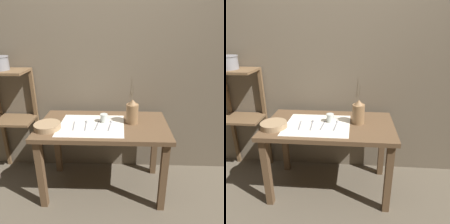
# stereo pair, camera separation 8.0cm
# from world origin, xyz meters

# --- Properties ---
(ground_plane) EXTENTS (12.00, 12.00, 0.00)m
(ground_plane) POSITION_xyz_m (0.00, 0.00, 0.00)
(ground_plane) COLOR brown
(stone_wall_back) EXTENTS (7.00, 0.06, 2.40)m
(stone_wall_back) POSITION_xyz_m (0.00, 0.44, 1.20)
(stone_wall_back) COLOR #6B5E4C
(stone_wall_back) RESTS_ON ground_plane
(wooden_table) EXTENTS (1.19, 0.66, 0.72)m
(wooden_table) POSITION_xyz_m (0.00, 0.00, 0.62)
(wooden_table) COLOR brown
(wooden_table) RESTS_ON ground_plane
(wooden_shelf_unit) EXTENTS (0.44, 0.31, 1.17)m
(wooden_shelf_unit) POSITION_xyz_m (-0.98, 0.28, 0.80)
(wooden_shelf_unit) COLOR brown
(wooden_shelf_unit) RESTS_ON ground_plane
(linen_cloth) EXTENTS (0.59, 0.48, 0.00)m
(linen_cloth) POSITION_xyz_m (-0.10, -0.04, 0.73)
(linen_cloth) COLOR silver
(linen_cloth) RESTS_ON wooden_table
(pitcher_with_flowers) EXTENTS (0.11, 0.11, 0.44)m
(pitcher_with_flowers) POSITION_xyz_m (0.27, 0.03, 0.83)
(pitcher_with_flowers) COLOR olive
(pitcher_with_flowers) RESTS_ON wooden_table
(wooden_bowl) EXTENTS (0.23, 0.23, 0.05)m
(wooden_bowl) POSITION_xyz_m (-0.48, -0.12, 0.75)
(wooden_bowl) COLOR #9E7F5B
(wooden_bowl) RESTS_ON wooden_table
(glass_tumbler_near) EXTENTS (0.07, 0.07, 0.08)m
(glass_tumbler_near) POSITION_xyz_m (0.01, 0.04, 0.77)
(glass_tumbler_near) COLOR silver
(glass_tumbler_near) RESTS_ON wooden_table
(knife_center) EXTENTS (0.03, 0.19, 0.00)m
(knife_center) POSITION_xyz_m (-0.26, -0.06, 0.73)
(knife_center) COLOR gray
(knife_center) RESTS_ON wooden_table
(spoon_inner) EXTENTS (0.03, 0.20, 0.02)m
(spoon_inner) POSITION_xyz_m (-0.16, -0.01, 0.73)
(spoon_inner) COLOR gray
(spoon_inner) RESTS_ON wooden_table
(fork_outer) EXTENTS (0.03, 0.19, 0.00)m
(fork_outer) POSITION_xyz_m (-0.05, -0.05, 0.73)
(fork_outer) COLOR gray
(fork_outer) RESTS_ON wooden_table
(spoon_outer) EXTENTS (0.03, 0.20, 0.02)m
(spoon_outer) POSITION_xyz_m (0.07, -0.00, 0.73)
(spoon_outer) COLOR gray
(spoon_outer) RESTS_ON wooden_table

